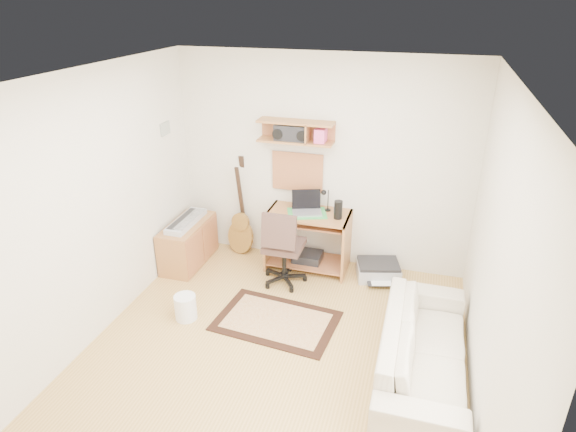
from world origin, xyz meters
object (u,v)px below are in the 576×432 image
(desk, at_px, (308,241))
(cabinet, at_px, (188,243))
(printer, at_px, (378,271))
(sofa, at_px, (425,341))
(task_chair, at_px, (284,245))

(desk, relative_size, cabinet, 1.11)
(cabinet, height_order, printer, cabinet)
(cabinet, xyz_separation_m, sofa, (2.96, -1.25, 0.09))
(task_chair, bearing_deg, cabinet, 175.45)
(printer, bearing_deg, sofa, -84.84)
(task_chair, bearing_deg, printer, 21.22)
(task_chair, bearing_deg, sofa, -35.00)
(sofa, bearing_deg, cabinet, 67.04)
(cabinet, relative_size, printer, 1.78)
(printer, height_order, sofa, sofa)
(cabinet, distance_m, sofa, 3.22)
(printer, bearing_deg, desk, 165.12)
(task_chair, distance_m, printer, 1.22)
(desk, relative_size, printer, 1.98)
(desk, distance_m, cabinet, 1.53)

